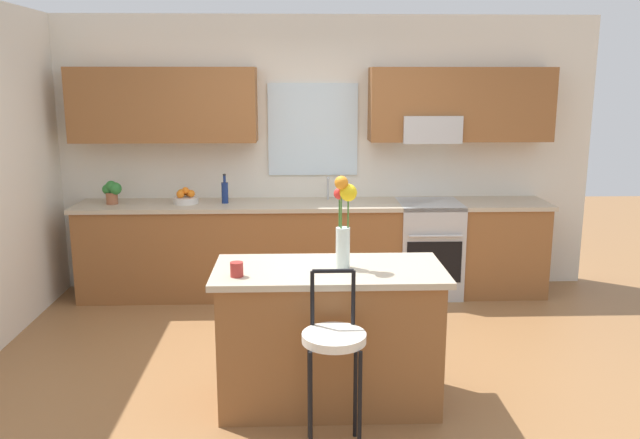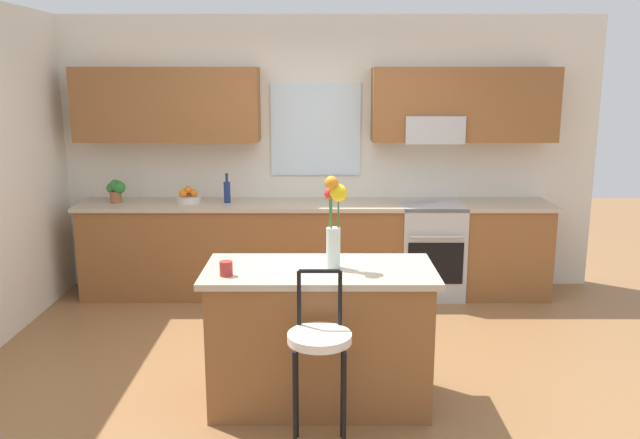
% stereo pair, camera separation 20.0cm
% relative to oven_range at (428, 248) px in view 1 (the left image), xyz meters
% --- Properties ---
extents(ground_plane, '(14.00, 14.00, 0.00)m').
position_rel_oven_range_xyz_m(ground_plane, '(-1.13, -1.68, -0.46)').
color(ground_plane, olive).
extents(back_wall_assembly, '(5.60, 0.50, 2.70)m').
position_rel_oven_range_xyz_m(back_wall_assembly, '(-1.10, 0.31, 1.05)').
color(back_wall_assembly, silver).
rests_on(back_wall_assembly, ground).
extents(counter_run, '(4.56, 0.64, 0.92)m').
position_rel_oven_range_xyz_m(counter_run, '(-1.12, 0.02, 0.01)').
color(counter_run, brown).
rests_on(counter_run, ground).
extents(sink_faucet, '(0.02, 0.13, 0.23)m').
position_rel_oven_range_xyz_m(sink_faucet, '(-0.98, 0.17, 0.60)').
color(sink_faucet, '#B7BABC').
rests_on(sink_faucet, counter_run).
extents(oven_range, '(0.60, 0.64, 0.92)m').
position_rel_oven_range_xyz_m(oven_range, '(0.00, 0.00, 0.00)').
color(oven_range, '#B7BABC').
rests_on(oven_range, ground).
extents(kitchen_island, '(1.46, 0.70, 0.92)m').
position_rel_oven_range_xyz_m(kitchen_island, '(-1.09, -2.21, 0.00)').
color(kitchen_island, brown).
rests_on(kitchen_island, ground).
extents(bar_stool_near, '(0.36, 0.36, 1.04)m').
position_rel_oven_range_xyz_m(bar_stool_near, '(-1.09, -2.77, 0.18)').
color(bar_stool_near, black).
rests_on(bar_stool_near, ground).
extents(flower_vase, '(0.14, 0.12, 0.59)m').
position_rel_oven_range_xyz_m(flower_vase, '(-0.99, -2.21, 0.78)').
color(flower_vase, silver).
rests_on(flower_vase, kitchen_island).
extents(mug_ceramic, '(0.08, 0.08, 0.09)m').
position_rel_oven_range_xyz_m(mug_ceramic, '(-1.65, -2.37, 0.51)').
color(mug_ceramic, '#A52D28').
rests_on(mug_ceramic, kitchen_island).
extents(fruit_bowl_oranges, '(0.24, 0.24, 0.16)m').
position_rel_oven_range_xyz_m(fruit_bowl_oranges, '(-2.36, 0.03, 0.52)').
color(fruit_bowl_oranges, silver).
rests_on(fruit_bowl_oranges, counter_run).
extents(bottle_olive_oil, '(0.06, 0.06, 0.28)m').
position_rel_oven_range_xyz_m(bottle_olive_oil, '(-1.98, 0.02, 0.57)').
color(bottle_olive_oil, navy).
rests_on(bottle_olive_oil, counter_run).
extents(potted_plant_small, '(0.19, 0.13, 0.22)m').
position_rel_oven_range_xyz_m(potted_plant_small, '(-3.05, 0.02, 0.59)').
color(potted_plant_small, '#9E5B3D').
rests_on(potted_plant_small, counter_run).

